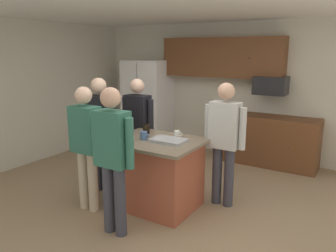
{
  "coord_description": "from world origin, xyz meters",
  "views": [
    {
      "loc": [
        2.13,
        -3.46,
        2.06
      ],
      "look_at": [
        -0.18,
        0.29,
        1.05
      ],
      "focal_mm": 35.37,
      "sensor_mm": 36.0,
      "label": 1
    }
  ],
  "objects_px": {
    "person_elder_center": "(101,128)",
    "serving_tray": "(169,140)",
    "kitchen_island": "(156,173)",
    "person_host_foreground": "(224,136)",
    "person_guest_right": "(86,141)",
    "refrigerator": "(147,103)",
    "person_guest_left": "(138,124)",
    "glass_dark_ale": "(147,129)",
    "mug_ceramic_white": "(144,136)",
    "person_guest_by_door": "(113,152)",
    "glass_stout_tall": "(122,138)",
    "glass_short_whisky": "(145,131)",
    "mug_blue_stoneware": "(177,134)",
    "microwave_over_range": "(271,85)"
  },
  "relations": [
    {
      "from": "refrigerator",
      "to": "person_guest_right",
      "type": "bearing_deg",
      "value": -69.23
    },
    {
      "from": "person_guest_right",
      "to": "person_host_foreground",
      "type": "relative_size",
      "value": 0.98
    },
    {
      "from": "glass_dark_ale",
      "to": "glass_stout_tall",
      "type": "distance_m",
      "value": 0.53
    },
    {
      "from": "person_guest_right",
      "to": "mug_blue_stoneware",
      "type": "height_order",
      "value": "person_guest_right"
    },
    {
      "from": "refrigerator",
      "to": "mug_ceramic_white",
      "type": "distance_m",
      "value": 2.98
    },
    {
      "from": "person_guest_right",
      "to": "glass_stout_tall",
      "type": "height_order",
      "value": "person_guest_right"
    },
    {
      "from": "person_guest_by_door",
      "to": "person_guest_right",
      "type": "xyz_separation_m",
      "value": [
        -0.68,
        0.28,
        -0.04
      ]
    },
    {
      "from": "mug_blue_stoneware",
      "to": "person_guest_left",
      "type": "bearing_deg",
      "value": 160.3
    },
    {
      "from": "person_guest_right",
      "to": "refrigerator",
      "type": "bearing_deg",
      "value": 73.06
    },
    {
      "from": "person_guest_right",
      "to": "mug_ceramic_white",
      "type": "height_order",
      "value": "person_guest_right"
    },
    {
      "from": "person_elder_center",
      "to": "glass_stout_tall",
      "type": "height_order",
      "value": "person_elder_center"
    },
    {
      "from": "person_guest_by_door",
      "to": "person_guest_left",
      "type": "bearing_deg",
      "value": 27.84
    },
    {
      "from": "person_guest_left",
      "to": "glass_dark_ale",
      "type": "height_order",
      "value": "person_guest_left"
    },
    {
      "from": "person_guest_right",
      "to": "glass_short_whisky",
      "type": "distance_m",
      "value": 0.78
    },
    {
      "from": "microwave_over_range",
      "to": "glass_stout_tall",
      "type": "height_order",
      "value": "microwave_over_range"
    },
    {
      "from": "glass_stout_tall",
      "to": "mug_ceramic_white",
      "type": "relative_size",
      "value": 0.9
    },
    {
      "from": "microwave_over_range",
      "to": "kitchen_island",
      "type": "xyz_separation_m",
      "value": [
        -0.78,
        -2.51,
        -0.98
      ]
    },
    {
      "from": "glass_dark_ale",
      "to": "mug_blue_stoneware",
      "type": "distance_m",
      "value": 0.48
    },
    {
      "from": "person_guest_left",
      "to": "glass_stout_tall",
      "type": "relative_size",
      "value": 13.51
    },
    {
      "from": "refrigerator",
      "to": "mug_ceramic_white",
      "type": "height_order",
      "value": "refrigerator"
    },
    {
      "from": "microwave_over_range",
      "to": "mug_ceramic_white",
      "type": "relative_size",
      "value": 4.16
    },
    {
      "from": "person_elder_center",
      "to": "person_host_foreground",
      "type": "distance_m",
      "value": 1.76
    },
    {
      "from": "microwave_over_range",
      "to": "glass_dark_ale",
      "type": "height_order",
      "value": "microwave_over_range"
    },
    {
      "from": "person_elder_center",
      "to": "glass_stout_tall",
      "type": "distance_m",
      "value": 0.7
    },
    {
      "from": "glass_stout_tall",
      "to": "serving_tray",
      "type": "relative_size",
      "value": 0.28
    },
    {
      "from": "person_guest_by_door",
      "to": "person_guest_right",
      "type": "height_order",
      "value": "person_guest_by_door"
    },
    {
      "from": "person_guest_right",
      "to": "mug_blue_stoneware",
      "type": "relative_size",
      "value": 13.41
    },
    {
      "from": "person_elder_center",
      "to": "person_guest_left",
      "type": "bearing_deg",
      "value": 65.78
    },
    {
      "from": "person_elder_center",
      "to": "glass_stout_tall",
      "type": "xyz_separation_m",
      "value": [
        0.64,
        -0.29,
        0.01
      ]
    },
    {
      "from": "kitchen_island",
      "to": "mug_ceramic_white",
      "type": "height_order",
      "value": "mug_ceramic_white"
    },
    {
      "from": "refrigerator",
      "to": "mug_blue_stoneware",
      "type": "bearing_deg",
      "value": -47.17
    },
    {
      "from": "person_host_foreground",
      "to": "glass_short_whisky",
      "type": "height_order",
      "value": "person_host_foreground"
    },
    {
      "from": "kitchen_island",
      "to": "person_host_foreground",
      "type": "height_order",
      "value": "person_host_foreground"
    },
    {
      "from": "kitchen_island",
      "to": "serving_tray",
      "type": "xyz_separation_m",
      "value": [
        0.19,
        -0.0,
        0.48
      ]
    },
    {
      "from": "kitchen_island",
      "to": "person_guest_by_door",
      "type": "relative_size",
      "value": 0.7
    },
    {
      "from": "refrigerator",
      "to": "person_guest_left",
      "type": "bearing_deg",
      "value": -58.78
    },
    {
      "from": "microwave_over_range",
      "to": "person_guest_by_door",
      "type": "relative_size",
      "value": 0.33
    },
    {
      "from": "person_guest_right",
      "to": "glass_dark_ale",
      "type": "bearing_deg",
      "value": 24.06
    },
    {
      "from": "person_guest_by_door",
      "to": "glass_short_whisky",
      "type": "xyz_separation_m",
      "value": [
        -0.17,
        0.86,
        0.03
      ]
    },
    {
      "from": "kitchen_island",
      "to": "person_host_foreground",
      "type": "distance_m",
      "value": 1.02
    },
    {
      "from": "kitchen_island",
      "to": "person_guest_right",
      "type": "distance_m",
      "value": 1.01
    },
    {
      "from": "glass_stout_tall",
      "to": "mug_blue_stoneware",
      "type": "bearing_deg",
      "value": 48.1
    },
    {
      "from": "refrigerator",
      "to": "serving_tray",
      "type": "bearing_deg",
      "value": -49.96
    },
    {
      "from": "kitchen_island",
      "to": "person_elder_center",
      "type": "relative_size",
      "value": 0.7
    },
    {
      "from": "glass_stout_tall",
      "to": "mug_blue_stoneware",
      "type": "height_order",
      "value": "glass_stout_tall"
    },
    {
      "from": "person_elder_center",
      "to": "glass_short_whisky",
      "type": "distance_m",
      "value": 0.75
    },
    {
      "from": "person_elder_center",
      "to": "serving_tray",
      "type": "relative_size",
      "value": 3.84
    },
    {
      "from": "mug_blue_stoneware",
      "to": "serving_tray",
      "type": "height_order",
      "value": "mug_blue_stoneware"
    },
    {
      "from": "glass_dark_ale",
      "to": "glass_short_whisky",
      "type": "height_order",
      "value": "glass_short_whisky"
    },
    {
      "from": "refrigerator",
      "to": "person_guest_left",
      "type": "height_order",
      "value": "refrigerator"
    }
  ]
}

